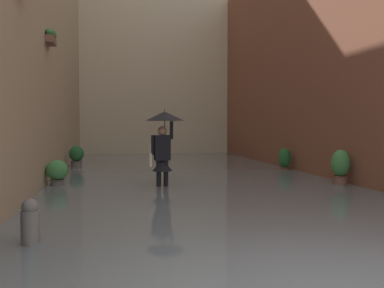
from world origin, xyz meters
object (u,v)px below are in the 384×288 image
(potted_plant_mid_right, at_px, (57,173))
(potted_plant_near_left, at_px, (341,168))
(mooring_bollard, at_px, (30,228))
(potted_plant_mid_left, at_px, (285,161))
(potted_plant_far_right, at_px, (77,158))
(person_wading, at_px, (163,136))

(potted_plant_mid_right, height_order, potted_plant_near_left, potted_plant_near_left)
(potted_plant_near_left, height_order, mooring_bollard, potted_plant_near_left)
(potted_plant_mid_left, height_order, potted_plant_near_left, potted_plant_near_left)
(potted_plant_near_left, bearing_deg, mooring_bollard, 32.60)
(potted_plant_far_right, xyz_separation_m, potted_plant_mid_left, (-6.87, 1.98, -0.05))
(potted_plant_near_left, bearing_deg, potted_plant_mid_right, -9.15)
(potted_plant_mid_left, xyz_separation_m, potted_plant_mid_right, (6.96, 2.48, 0.01))
(person_wading, height_order, potted_plant_mid_left, person_wading)
(person_wading, height_order, mooring_bollard, person_wading)
(potted_plant_near_left, bearing_deg, potted_plant_mid_left, -90.01)
(potted_plant_mid_right, relative_size, potted_plant_near_left, 0.77)
(person_wading, xyz_separation_m, potted_plant_mid_left, (-4.40, -3.06, -0.94))
(potted_plant_mid_right, bearing_deg, potted_plant_near_left, 170.85)
(potted_plant_far_right, distance_m, mooring_bollard, 9.83)
(person_wading, height_order, potted_plant_mid_right, person_wading)
(person_wading, height_order, potted_plant_far_right, person_wading)
(mooring_bollard, bearing_deg, potted_plant_mid_right, -86.42)
(potted_plant_mid_left, distance_m, potted_plant_near_left, 3.60)
(potted_plant_mid_left, bearing_deg, mooring_bollard, 49.79)
(person_wading, xyz_separation_m, potted_plant_far_right, (2.48, -5.04, -0.89))
(person_wading, height_order, potted_plant_near_left, person_wading)
(potted_plant_far_right, bearing_deg, potted_plant_mid_right, 88.81)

